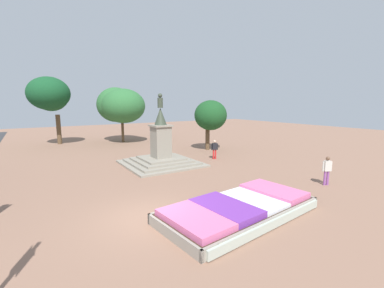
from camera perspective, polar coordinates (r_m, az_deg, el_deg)
The scene contains 8 objects.
ground_plane at distance 11.04m, azimuth -10.04°, elevation -15.85°, with size 95.50×95.50×0.00m, color #8C6651.
flower_planter at distance 11.19m, azimuth 10.52°, elevation -13.92°, with size 7.13×3.96×0.63m.
statue_monument at distance 19.60m, azimuth -6.87°, elevation -1.95°, with size 5.39×5.39×5.33m.
pedestrian_with_handbag at distance 16.44m, azimuth 27.81°, elevation -4.89°, with size 0.52×0.37×1.66m.
pedestrian_near_planter at distance 21.41m, azimuth 5.03°, elevation -0.95°, with size 0.54×0.35×1.59m.
park_tree_far_left at distance 31.85m, azimuth -29.10°, elevation 9.70°, with size 4.28×4.64×7.41m.
park_tree_behind_statue at distance 31.37m, azimuth -15.58°, elevation 8.31°, with size 4.93×6.68×6.48m.
park_tree_far_right at distance 25.23m, azimuth 4.30°, elevation 6.10°, with size 3.39×3.09×4.90m.
Camera 1 is at (-3.74, -9.30, 4.63)m, focal length 24.00 mm.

